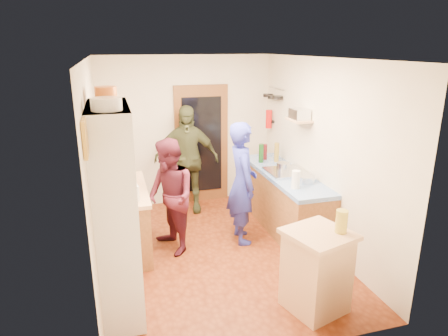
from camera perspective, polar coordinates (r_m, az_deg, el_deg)
name	(u,v)px	position (r m, az deg, el deg)	size (l,w,h in m)	color
floor	(217,252)	(5.67, -0.99, -11.95)	(3.00, 4.00, 0.02)	brown
ceiling	(216,57)	(4.96, -1.15, 15.55)	(3.00, 4.00, 0.02)	silver
wall_back	(187,131)	(7.07, -5.29, 5.26)	(3.00, 0.02, 2.60)	beige
wall_front	(279,227)	(3.38, 7.87, -8.37)	(3.00, 0.02, 2.60)	beige
wall_left	(95,172)	(5.01, -17.99, -0.52)	(0.02, 4.00, 2.60)	beige
wall_right	(321,154)	(5.73, 13.71, 2.00)	(0.02, 4.00, 2.60)	beige
door_frame	(202,145)	(7.13, -3.20, 3.36)	(0.95, 0.06, 2.10)	brown
door_glass	(202,145)	(7.10, -3.14, 3.29)	(0.70, 0.02, 1.70)	black
hutch_body	(116,211)	(4.32, -15.19, -5.93)	(0.40, 1.20, 2.20)	white
hutch_top_shelf	(107,107)	(4.03, -16.39, 8.36)	(0.40, 1.14, 0.04)	white
plate_stack	(106,104)	(3.67, -16.46, 8.75)	(0.27, 0.27, 0.11)	white
orange_pot_a	(106,95)	(4.09, -16.52, 9.94)	(0.21, 0.21, 0.17)	orange
orange_pot_b	(106,94)	(4.31, -16.51, 10.15)	(0.17, 0.17, 0.15)	orange
left_counter_base	(125,221)	(5.73, -13.98, -7.30)	(0.60, 1.40, 0.85)	#9B5F31
left_counter_top	(122,190)	(5.56, -14.31, -3.08)	(0.64, 1.44, 0.05)	tan
toaster	(127,193)	(5.07, -13.63, -3.54)	(0.26, 0.18, 0.20)	white
kettle	(118,187)	(5.36, -14.85, -2.69)	(0.14, 0.14, 0.16)	white
orange_bowl	(127,181)	(5.70, -13.62, -1.76)	(0.21, 0.21, 0.10)	orange
chopping_board	(122,175)	(6.08, -14.35, -0.98)	(0.30, 0.22, 0.03)	tan
right_counter_base	(283,202)	(6.29, 8.45, -4.78)	(0.60, 2.20, 0.84)	#9B5F31
right_counter_top	(284,174)	(6.13, 8.63, -0.88)	(0.62, 2.22, 0.06)	#0343B6
hob	(286,172)	(6.08, 8.84, -0.56)	(0.55, 0.58, 0.04)	silver
pot_on_hob	(283,167)	(6.03, 8.44, 0.16)	(0.20, 0.20, 0.13)	silver
bottle_a	(261,153)	(6.56, 5.33, 2.12)	(0.08, 0.08, 0.31)	#143F14
bottle_b	(265,152)	(6.75, 5.90, 2.31)	(0.07, 0.07, 0.26)	#591419
bottle_c	(277,152)	(6.63, 7.53, 2.24)	(0.08, 0.08, 0.32)	olive
paper_towel	(296,180)	(5.44, 10.22, -1.63)	(0.11, 0.11, 0.24)	white
mixing_bowl	(306,179)	(5.72, 11.65, -1.56)	(0.24, 0.24, 0.09)	silver
island_base	(316,273)	(4.49, 13.03, -14.41)	(0.55, 0.55, 0.86)	tan
island_top	(319,234)	(4.28, 13.44, -9.19)	(0.62, 0.62, 0.05)	tan
cutting_board	(312,233)	(4.27, 12.49, -9.02)	(0.35, 0.28, 0.02)	white
oil_jar	(341,221)	(4.27, 16.44, -7.33)	(0.12, 0.12, 0.24)	#AD9E2D
pan_rail	(277,88)	(6.92, 7.52, 11.22)	(0.02, 0.02, 0.65)	silver
pan_hang_a	(277,97)	(6.75, 7.60, 9.96)	(0.18, 0.18, 0.05)	black
pan_hang_b	(272,97)	(6.93, 6.93, 10.00)	(0.16, 0.16, 0.05)	black
pan_hang_c	(268,95)	(7.11, 6.30, 10.29)	(0.17, 0.17, 0.05)	black
wall_shelf	(299,120)	(5.96, 10.68, 6.73)	(0.26, 0.42, 0.03)	tan
radio	(299,114)	(5.95, 10.73, 7.58)	(0.22, 0.30, 0.15)	silver
ext_bracket	(272,122)	(7.16, 6.85, 6.59)	(0.06, 0.10, 0.04)	black
fire_extinguisher	(269,119)	(7.13, 6.42, 6.97)	(0.11, 0.11, 0.32)	red
picture_frame	(85,138)	(3.32, -19.24, 4.04)	(0.03, 0.25, 0.30)	gold
person_hob	(245,184)	(5.64, 3.00, -2.23)	(0.64, 0.42, 1.76)	#272D97
person_left	(170,196)	(5.46, -7.68, -3.99)	(0.77, 0.60, 1.59)	#451421
person_back	(187,160)	(6.71, -5.27, 1.22)	(1.07, 0.45, 1.83)	#353A21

